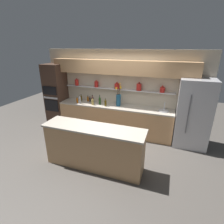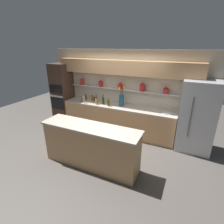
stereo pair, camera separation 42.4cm
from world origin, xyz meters
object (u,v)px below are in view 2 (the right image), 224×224
object	(u,v)px
bottle_oil_2	(86,97)
bottle_wine_4	(103,101)
flower_vase	(121,99)
bottle_oil_5	(108,103)
bottle_sauce_0	(92,98)
bottle_sauce_3	(94,99)
refrigerator	(197,117)
bottle_wine_1	(96,100)
bottle_spirit_8	(96,101)
bottle_sauce_6	(82,99)
oven_tower	(63,94)
bottle_spirit_7	(84,99)
sink_fixture	(167,112)

from	to	relation	value
bottle_oil_2	bottle_wine_4	bearing A→B (deg)	-13.47
flower_vase	bottle_oil_5	xyz separation A→B (m)	(-0.37, -0.18, -0.12)
flower_vase	bottle_sauce_0	distance (m)	1.13
bottle_sauce_0	bottle_sauce_3	xyz separation A→B (m)	(0.08, -0.01, -0.01)
refrigerator	bottle_wine_1	bearing A→B (deg)	179.83
bottle_oil_5	bottle_spirit_8	bearing A→B (deg)	-178.02
bottle_sauce_0	bottle_sauce_6	world-z (taller)	same
bottle_spirit_8	bottle_wine_4	bearing A→B (deg)	28.62
flower_vase	bottle_oil_5	bearing A→B (deg)	-154.06
bottle_sauce_0	bottle_sauce_3	size ratio (longest dim) A/B	1.12
bottle_wine_1	bottle_oil_2	world-z (taller)	bottle_wine_1
bottle_oil_5	bottle_wine_4	bearing A→B (deg)	157.81
bottle_wine_4	oven_tower	bearing A→B (deg)	178.76
oven_tower	bottle_spirit_7	xyz separation A→B (m)	(1.04, -0.18, -0.03)
oven_tower	bottle_spirit_8	xyz separation A→B (m)	(1.48, -0.15, -0.05)
bottle_wine_1	bottle_oil_2	size ratio (longest dim) A/B	1.35
bottle_oil_5	bottle_sauce_6	world-z (taller)	bottle_oil_5
bottle_oil_2	bottle_oil_5	bearing A→B (deg)	-15.57
bottle_oil_2	bottle_sauce_0	bearing A→B (deg)	-0.68
flower_vase	bottle_wine_4	world-z (taller)	flower_vase
bottle_wine_4	bottle_oil_5	size ratio (longest dim) A/B	1.27
flower_vase	bottle_oil_5	distance (m)	0.42
flower_vase	bottle_wine_1	distance (m)	0.87
refrigerator	bottle_sauce_0	world-z (taller)	refrigerator
bottle_sauce_6	bottle_spirit_7	xyz separation A→B (m)	(0.13, -0.05, 0.04)
bottle_sauce_0	bottle_sauce_3	distance (m)	0.08
sink_fixture	bottle_wine_4	bearing A→B (deg)	-178.60
refrigerator	bottle_sauce_6	world-z (taller)	refrigerator
flower_vase	bottle_spirit_7	xyz separation A→B (m)	(-1.24, -0.23, -0.10)
bottle_sauce_6	bottle_oil_2	bearing A→B (deg)	90.96
bottle_spirit_8	bottle_oil_2	bearing A→B (deg)	152.58
bottle_sauce_3	bottle_spirit_8	distance (m)	0.36
bottle_oil_5	bottle_sauce_0	bearing A→B (deg)	159.67
sink_fixture	bottle_oil_5	size ratio (longest dim) A/B	1.18
sink_fixture	bottle_wine_4	world-z (taller)	bottle_wine_4
bottle_wine_1	bottle_spirit_8	size ratio (longest dim) A/B	1.25
bottle_oil_2	bottle_oil_5	size ratio (longest dim) A/B	0.89
bottle_oil_5	bottle_sauce_6	bearing A→B (deg)	179.80
bottle_oil_5	bottle_spirit_7	world-z (taller)	bottle_spirit_7
sink_fixture	bottle_spirit_8	world-z (taller)	sink_fixture
sink_fixture	bottle_spirit_7	size ratio (longest dim) A/B	1.05
bottle_spirit_7	bottle_wine_4	bearing A→B (deg)	12.71
bottle_sauce_0	bottle_wine_4	xyz separation A→B (m)	(0.52, -0.18, 0.03)
bottle_oil_2	flower_vase	bearing A→B (deg)	-4.32
bottle_wine_1	bottle_spirit_8	distance (m)	0.13
bottle_wine_4	sink_fixture	bearing A→B (deg)	1.40
flower_vase	bottle_oil_2	world-z (taller)	flower_vase
flower_vase	sink_fixture	distance (m)	1.40
bottle_wine_4	bottle_sauce_6	world-z (taller)	bottle_wine_4
bottle_wine_4	bottle_spirit_8	size ratio (longest dim) A/B	1.33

